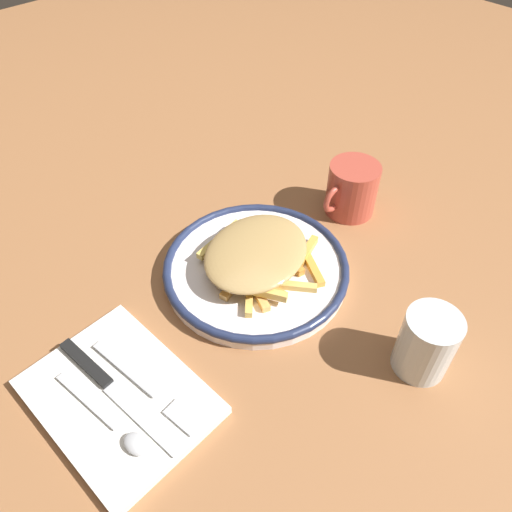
{
  "coord_description": "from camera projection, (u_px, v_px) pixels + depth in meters",
  "views": [
    {
      "loc": [
        0.33,
        0.35,
        0.54
      ],
      "look_at": [
        0.0,
        0.0,
        0.04
      ],
      "focal_mm": 34.31,
      "sensor_mm": 36.0,
      "label": 1
    }
  ],
  "objects": [
    {
      "name": "plate",
      "position": [
        256.0,
        268.0,
        0.71
      ],
      "size": [
        0.27,
        0.27,
        0.02
      ],
      "color": "white",
      "rests_on": "ground_plane"
    },
    {
      "name": "ground_plane",
      "position": [
        256.0,
        274.0,
        0.72
      ],
      "size": [
        2.6,
        2.6,
        0.0
      ],
      "primitive_type": "plane",
      "color": "#98623B"
    },
    {
      "name": "spoon",
      "position": [
        116.0,
        426.0,
        0.54
      ],
      "size": [
        0.04,
        0.15,
        0.01
      ],
      "color": "silver",
      "rests_on": "napkin"
    },
    {
      "name": "water_glass",
      "position": [
        426.0,
        343.0,
        0.58
      ],
      "size": [
        0.07,
        0.07,
        0.09
      ],
      "primitive_type": "cylinder",
      "color": "silver",
      "rests_on": "ground_plane"
    },
    {
      "name": "coffee_mug",
      "position": [
        353.0,
        190.0,
        0.79
      ],
      "size": [
        0.11,
        0.08,
        0.09
      ],
      "color": "#B64637",
      "rests_on": "ground_plane"
    },
    {
      "name": "knife",
      "position": [
        107.0,
        383.0,
        0.58
      ],
      "size": [
        0.04,
        0.21,
        0.01
      ],
      "color": "black",
      "rests_on": "napkin"
    },
    {
      "name": "napkin",
      "position": [
        119.0,
        397.0,
        0.58
      ],
      "size": [
        0.17,
        0.22,
        0.01
      ],
      "primitive_type": "cube",
      "rotation": [
        0.0,
        0.0,
        0.05
      ],
      "color": "white",
      "rests_on": "ground_plane"
    },
    {
      "name": "fork",
      "position": [
        144.0,
        384.0,
        0.58
      ],
      "size": [
        0.04,
        0.18,
        0.0
      ],
      "color": "silver",
      "rests_on": "napkin"
    },
    {
      "name": "fries_heap",
      "position": [
        257.0,
        254.0,
        0.69
      ],
      "size": [
        0.2,
        0.18,
        0.04
      ],
      "color": "gold",
      "rests_on": "plate"
    }
  ]
}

